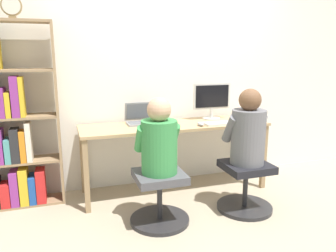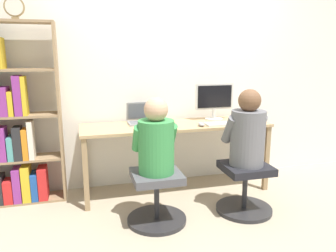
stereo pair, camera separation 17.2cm
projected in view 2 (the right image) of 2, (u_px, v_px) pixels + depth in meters
The scene contains 13 objects.
ground_plane at pixel (183, 200), 3.43m from camera, with size 14.00×14.00×0.00m, color tan.
wall_back at pixel (168, 72), 3.75m from camera, with size 10.00×0.05×2.60m.
desk at pixel (176, 131), 3.56m from camera, with size 2.03×0.58×0.76m.
desktop_monitor at pixel (214, 101), 3.74m from camera, with size 0.45×0.20×0.41m.
laptop at pixel (143, 119), 3.57m from camera, with size 0.33×0.27×0.22m.
keyboard at pixel (224, 124), 3.50m from camera, with size 0.40×0.16×0.03m.
computer_mouse_by_keyboard at pixel (201, 124), 3.42m from camera, with size 0.06×0.11×0.04m.
office_chair_left at pixel (245, 187), 3.16m from camera, with size 0.54×0.54×0.47m.
office_chair_right at pixel (157, 196), 2.95m from camera, with size 0.54×0.54×0.47m.
person_at_monitor at pixel (248, 132), 3.05m from camera, with size 0.39×0.35×0.72m.
person_at_laptop at pixel (156, 141), 2.85m from camera, with size 0.39×0.33×0.67m.
bookshelf at pixel (10, 127), 3.22m from camera, with size 0.80×0.27×1.81m.
desk_clock at pixel (14, 7), 2.97m from camera, with size 0.18×0.03×0.20m.
Camera 2 is at (-0.98, -3.03, 1.50)m, focal length 35.00 mm.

